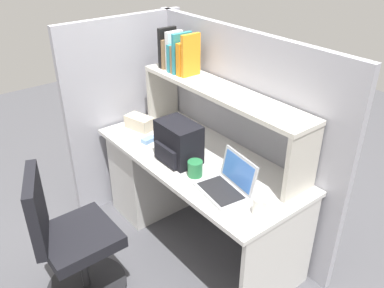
{
  "coord_description": "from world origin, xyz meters",
  "views": [
    {
      "loc": [
        1.84,
        -1.51,
        2.16
      ],
      "look_at": [
        0.0,
        -0.05,
        0.85
      ],
      "focal_mm": 37.67,
      "sensor_mm": 36.0,
      "label": 1
    }
  ],
  "objects_px": {
    "computer_mouse": "(149,140)",
    "snack_canister": "(195,168)",
    "backpack": "(178,143)",
    "office_chair": "(71,246)",
    "paper_cup": "(260,206)",
    "laptop": "(228,184)",
    "tissue_box": "(139,122)"
  },
  "relations": [
    {
      "from": "computer_mouse",
      "to": "snack_canister",
      "type": "xyz_separation_m",
      "value": [
        0.56,
        -0.01,
        0.04
      ]
    },
    {
      "from": "backpack",
      "to": "computer_mouse",
      "type": "height_order",
      "value": "backpack"
    },
    {
      "from": "snack_canister",
      "to": "office_chair",
      "type": "distance_m",
      "value": 0.91
    },
    {
      "from": "computer_mouse",
      "to": "paper_cup",
      "type": "distance_m",
      "value": 1.08
    },
    {
      "from": "laptop",
      "to": "tissue_box",
      "type": "xyz_separation_m",
      "value": [
        -1.04,
        0.03,
        -0.0
      ]
    },
    {
      "from": "computer_mouse",
      "to": "paper_cup",
      "type": "height_order",
      "value": "paper_cup"
    },
    {
      "from": "backpack",
      "to": "office_chair",
      "type": "relative_size",
      "value": 0.32
    },
    {
      "from": "tissue_box",
      "to": "snack_canister",
      "type": "distance_m",
      "value": 0.79
    },
    {
      "from": "tissue_box",
      "to": "snack_canister",
      "type": "xyz_separation_m",
      "value": [
        0.79,
        -0.08,
        0.0
      ]
    },
    {
      "from": "backpack",
      "to": "office_chair",
      "type": "distance_m",
      "value": 0.94
    },
    {
      "from": "office_chair",
      "to": "paper_cup",
      "type": "bearing_deg",
      "value": -111.7
    },
    {
      "from": "computer_mouse",
      "to": "backpack",
      "type": "bearing_deg",
      "value": -5.01
    },
    {
      "from": "paper_cup",
      "to": "snack_canister",
      "type": "xyz_separation_m",
      "value": [
        -0.52,
        -0.04,
        -0.0
      ]
    },
    {
      "from": "computer_mouse",
      "to": "tissue_box",
      "type": "distance_m",
      "value": 0.24
    },
    {
      "from": "laptop",
      "to": "snack_canister",
      "type": "height_order",
      "value": "laptop"
    },
    {
      "from": "paper_cup",
      "to": "office_chair",
      "type": "bearing_deg",
      "value": -133.61
    },
    {
      "from": "tissue_box",
      "to": "snack_canister",
      "type": "bearing_deg",
      "value": -20.25
    },
    {
      "from": "tissue_box",
      "to": "laptop",
      "type": "bearing_deg",
      "value": -16.21
    },
    {
      "from": "laptop",
      "to": "office_chair",
      "type": "xyz_separation_m",
      "value": [
        -0.51,
        -0.83,
        -0.39
      ]
    },
    {
      "from": "paper_cup",
      "to": "office_chair",
      "type": "xyz_separation_m",
      "value": [
        -0.78,
        -0.82,
        -0.39
      ]
    },
    {
      "from": "tissue_box",
      "to": "backpack",
      "type": "bearing_deg",
      "value": -19.31
    },
    {
      "from": "computer_mouse",
      "to": "paper_cup",
      "type": "bearing_deg",
      "value": -6.96
    },
    {
      "from": "laptop",
      "to": "snack_canister",
      "type": "bearing_deg",
      "value": -169.07
    },
    {
      "from": "office_chair",
      "to": "computer_mouse",
      "type": "bearing_deg",
      "value": -47.19
    },
    {
      "from": "laptop",
      "to": "computer_mouse",
      "type": "height_order",
      "value": "laptop"
    },
    {
      "from": "computer_mouse",
      "to": "laptop",
      "type": "bearing_deg",
      "value": -5.63
    },
    {
      "from": "snack_canister",
      "to": "office_chair",
      "type": "xyz_separation_m",
      "value": [
        -0.26,
        -0.78,
        -0.39
      ]
    },
    {
      "from": "laptop",
      "to": "tissue_box",
      "type": "bearing_deg",
      "value": 178.43
    },
    {
      "from": "backpack",
      "to": "tissue_box",
      "type": "xyz_separation_m",
      "value": [
        -0.57,
        0.05,
        -0.08
      ]
    },
    {
      "from": "backpack",
      "to": "snack_canister",
      "type": "xyz_separation_m",
      "value": [
        0.22,
        -0.03,
        -0.08
      ]
    },
    {
      "from": "laptop",
      "to": "computer_mouse",
      "type": "distance_m",
      "value": 0.81
    },
    {
      "from": "backpack",
      "to": "tissue_box",
      "type": "bearing_deg",
      "value": 175.33
    }
  ]
}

